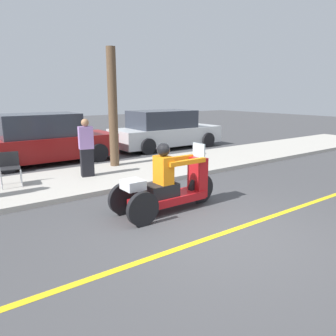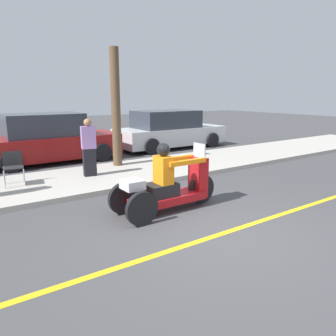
{
  "view_description": "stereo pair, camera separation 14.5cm",
  "coord_description": "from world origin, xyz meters",
  "px_view_note": "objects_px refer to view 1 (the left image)",
  "views": [
    {
      "loc": [
        -3.82,
        -3.67,
        2.35
      ],
      "look_at": [
        -0.11,
        1.46,
        0.9
      ],
      "focal_mm": 35.0,
      "sensor_mm": 36.0,
      "label": 1
    },
    {
      "loc": [
        -3.71,
        -3.75,
        2.35
      ],
      "look_at": [
        -0.11,
        1.46,
        0.9
      ],
      "focal_mm": 35.0,
      "sensor_mm": 36.0,
      "label": 2
    }
  ],
  "objects_px": {
    "folding_chair_curbside": "(10,165)",
    "parked_car_lot_left": "(165,130)",
    "motorcycle_trike": "(168,187)",
    "parked_car_lot_center": "(45,140)",
    "tree_trunk": "(113,108)",
    "spectator_mid_group": "(86,149)"
  },
  "relations": [
    {
      "from": "folding_chair_curbside",
      "to": "tree_trunk",
      "type": "xyz_separation_m",
      "value": [
        3.12,
        0.56,
        1.28
      ]
    },
    {
      "from": "motorcycle_trike",
      "to": "parked_car_lot_center",
      "type": "relative_size",
      "value": 0.52
    },
    {
      "from": "spectator_mid_group",
      "to": "parked_car_lot_center",
      "type": "height_order",
      "value": "spectator_mid_group"
    },
    {
      "from": "motorcycle_trike",
      "to": "tree_trunk",
      "type": "distance_m",
      "value": 4.37
    },
    {
      "from": "spectator_mid_group",
      "to": "parked_car_lot_left",
      "type": "relative_size",
      "value": 0.32
    },
    {
      "from": "parked_car_lot_left",
      "to": "tree_trunk",
      "type": "xyz_separation_m",
      "value": [
        -3.69,
        -2.44,
        1.14
      ]
    },
    {
      "from": "motorcycle_trike",
      "to": "parked_car_lot_center",
      "type": "height_order",
      "value": "parked_car_lot_center"
    },
    {
      "from": "spectator_mid_group",
      "to": "folding_chair_curbside",
      "type": "relative_size",
      "value": 1.91
    },
    {
      "from": "folding_chair_curbside",
      "to": "parked_car_lot_left",
      "type": "relative_size",
      "value": 0.17
    },
    {
      "from": "parked_car_lot_center",
      "to": "folding_chair_curbside",
      "type": "bearing_deg",
      "value": -120.37
    },
    {
      "from": "motorcycle_trike",
      "to": "spectator_mid_group",
      "type": "distance_m",
      "value": 3.29
    },
    {
      "from": "spectator_mid_group",
      "to": "parked_car_lot_center",
      "type": "distance_m",
      "value": 3.07
    },
    {
      "from": "folding_chair_curbside",
      "to": "tree_trunk",
      "type": "bearing_deg",
      "value": 10.24
    },
    {
      "from": "spectator_mid_group",
      "to": "parked_car_lot_center",
      "type": "xyz_separation_m",
      "value": [
        -0.24,
        3.05,
        -0.09
      ]
    },
    {
      "from": "parked_car_lot_center",
      "to": "spectator_mid_group",
      "type": "bearing_deg",
      "value": -85.57
    },
    {
      "from": "parked_car_lot_left",
      "to": "spectator_mid_group",
      "type": "bearing_deg",
      "value": -146.61
    },
    {
      "from": "motorcycle_trike",
      "to": "folding_chair_curbside",
      "type": "bearing_deg",
      "value": 123.01
    },
    {
      "from": "spectator_mid_group",
      "to": "parked_car_lot_left",
      "type": "distance_m",
      "value": 5.9
    },
    {
      "from": "parked_car_lot_center",
      "to": "motorcycle_trike",
      "type": "bearing_deg",
      "value": -84.42
    },
    {
      "from": "spectator_mid_group",
      "to": "folding_chair_curbside",
      "type": "xyz_separation_m",
      "value": [
        -1.88,
        0.24,
        -0.25
      ]
    },
    {
      "from": "parked_car_lot_left",
      "to": "parked_car_lot_center",
      "type": "bearing_deg",
      "value": -177.87
    },
    {
      "from": "motorcycle_trike",
      "to": "parked_car_lot_left",
      "type": "distance_m",
      "value": 7.93
    }
  ]
}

